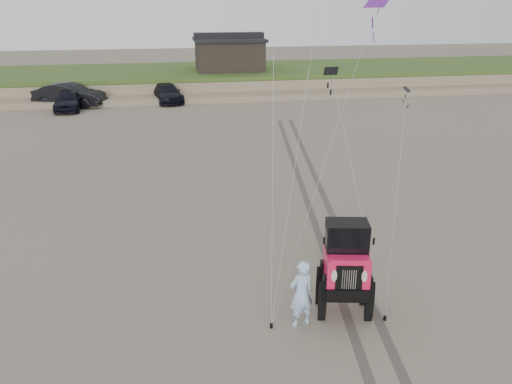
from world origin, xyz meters
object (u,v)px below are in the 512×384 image
Objects in this scene: cabin at (229,53)px; man at (301,294)px; jeep at (345,279)px; truck_a at (69,100)px; truck_b at (69,95)px; truck_c at (167,93)px.

man is (-2.83, -37.00, -2.31)m from cabin.
cabin is at bearing 99.09° from jeep.
truck_a is 0.83× the size of truck_b.
man is at bearing -69.24° from truck_a.
jeep is (11.89, -30.33, 0.13)m from truck_b.
jeep is at bearing 178.63° from man.
truck_c is 2.66× the size of man.
truck_b is (-0.20, 1.36, 0.13)m from truck_a.
jeep reaches higher than truck_a.
jeep reaches higher than truck_b.
jeep is 1.31m from man.
truck_a reaches higher than truck_c.
cabin reaches higher than truck_a.
jeep is at bearing -92.44° from cabin.
man reaches higher than truck_a.
cabin is 15.06m from truck_b.
truck_b is at bearing 173.46° from truck_c.
cabin is 3.45× the size of man.
truck_a is at bearing -176.14° from truck_c.
jeep is at bearing -141.04° from truck_b.
truck_b is 0.99× the size of jeep.
man is (-1.27, -0.31, -0.11)m from jeep.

